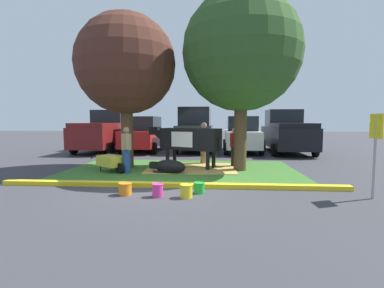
{
  "coord_description": "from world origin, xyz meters",
  "views": [
    {
      "loc": [
        1.43,
        -7.54,
        1.78
      ],
      "look_at": [
        0.65,
        3.01,
        0.9
      ],
      "focal_mm": 26.25,
      "sensor_mm": 36.0,
      "label": 1
    }
  ],
  "objects_px": {
    "person_handler": "(126,149)",
    "bucket_green": "(199,187)",
    "parking_sign": "(376,139)",
    "person_visitor_far": "(204,142)",
    "cow_holstein": "(188,139)",
    "bucket_orange": "(125,189)",
    "pickup_truck_maroon": "(106,132)",
    "suv_dark_grey": "(196,129)",
    "shade_tree_right": "(241,52)",
    "shade_tree_left": "(126,65)",
    "wheelbarrow": "(111,161)",
    "bucket_pink": "(158,190)",
    "calf_lying": "(169,167)",
    "bucket_yellow": "(186,191)",
    "hatchback_white": "(242,135)",
    "person_visitor_near": "(234,146)",
    "pickup_truck_black": "(286,133)",
    "sedan_red": "(144,134)"
  },
  "relations": [
    {
      "from": "pickup_truck_maroon",
      "to": "hatchback_white",
      "type": "bearing_deg",
      "value": -1.12
    },
    {
      "from": "bucket_yellow",
      "to": "pickup_truck_maroon",
      "type": "xyz_separation_m",
      "value": [
        -5.72,
        9.78,
        0.95
      ]
    },
    {
      "from": "bucket_yellow",
      "to": "bucket_green",
      "type": "relative_size",
      "value": 1.11
    },
    {
      "from": "shade_tree_left",
      "to": "person_visitor_near",
      "type": "distance_m",
      "value": 5.08
    },
    {
      "from": "shade_tree_right",
      "to": "pickup_truck_maroon",
      "type": "height_order",
      "value": "shade_tree_right"
    },
    {
      "from": "person_visitor_far",
      "to": "parking_sign",
      "type": "bearing_deg",
      "value": -50.42
    },
    {
      "from": "hatchback_white",
      "to": "person_handler",
      "type": "bearing_deg",
      "value": -123.8
    },
    {
      "from": "shade_tree_right",
      "to": "bucket_orange",
      "type": "distance_m",
      "value": 6.15
    },
    {
      "from": "person_visitor_far",
      "to": "suv_dark_grey",
      "type": "distance_m",
      "value": 4.99
    },
    {
      "from": "bucket_yellow",
      "to": "bucket_green",
      "type": "xyz_separation_m",
      "value": [
        0.28,
        0.43,
        -0.02
      ]
    },
    {
      "from": "shade_tree_left",
      "to": "wheelbarrow",
      "type": "xyz_separation_m",
      "value": [
        -0.27,
        -0.98,
        -3.45
      ]
    },
    {
      "from": "bucket_yellow",
      "to": "suv_dark_grey",
      "type": "height_order",
      "value": "suv_dark_grey"
    },
    {
      "from": "shade_tree_left",
      "to": "person_handler",
      "type": "bearing_deg",
      "value": -74.37
    },
    {
      "from": "shade_tree_right",
      "to": "parking_sign",
      "type": "distance_m",
      "value": 5.18
    },
    {
      "from": "shade_tree_right",
      "to": "hatchback_white",
      "type": "bearing_deg",
      "value": 83.77
    },
    {
      "from": "bucket_pink",
      "to": "pickup_truck_black",
      "type": "bearing_deg",
      "value": 60.94
    },
    {
      "from": "person_handler",
      "to": "parking_sign",
      "type": "height_order",
      "value": "parking_sign"
    },
    {
      "from": "person_handler",
      "to": "wheelbarrow",
      "type": "distance_m",
      "value": 0.75
    },
    {
      "from": "pickup_truck_maroon",
      "to": "bucket_green",
      "type": "bearing_deg",
      "value": -57.34
    },
    {
      "from": "bucket_green",
      "to": "hatchback_white",
      "type": "xyz_separation_m",
      "value": [
        1.95,
        9.19,
        0.84
      ]
    },
    {
      "from": "calf_lying",
      "to": "wheelbarrow",
      "type": "relative_size",
      "value": 0.91
    },
    {
      "from": "person_visitor_near",
      "to": "parking_sign",
      "type": "relative_size",
      "value": 0.78
    },
    {
      "from": "bucket_yellow",
      "to": "shade_tree_right",
      "type": "bearing_deg",
      "value": 66.83
    },
    {
      "from": "cow_holstein",
      "to": "pickup_truck_maroon",
      "type": "relative_size",
      "value": 0.54
    },
    {
      "from": "person_visitor_far",
      "to": "cow_holstein",
      "type": "bearing_deg",
      "value": -121.47
    },
    {
      "from": "shade_tree_right",
      "to": "wheelbarrow",
      "type": "bearing_deg",
      "value": -171.27
    },
    {
      "from": "pickup_truck_maroon",
      "to": "suv_dark_grey",
      "type": "relative_size",
      "value": 1.17
    },
    {
      "from": "parking_sign",
      "to": "person_visitor_far",
      "type": "bearing_deg",
      "value": 129.58
    },
    {
      "from": "cow_holstein",
      "to": "bucket_orange",
      "type": "bearing_deg",
      "value": -105.97
    },
    {
      "from": "parking_sign",
      "to": "bucket_orange",
      "type": "distance_m",
      "value": 5.87
    },
    {
      "from": "bucket_orange",
      "to": "bucket_pink",
      "type": "distance_m",
      "value": 0.82
    },
    {
      "from": "person_handler",
      "to": "parking_sign",
      "type": "bearing_deg",
      "value": -21.95
    },
    {
      "from": "person_handler",
      "to": "bucket_green",
      "type": "height_order",
      "value": "person_handler"
    },
    {
      "from": "shade_tree_right",
      "to": "bucket_pink",
      "type": "xyz_separation_m",
      "value": [
        -2.25,
        -3.66,
        -3.98
      ]
    },
    {
      "from": "shade_tree_right",
      "to": "sedan_red",
      "type": "height_order",
      "value": "shade_tree_right"
    },
    {
      "from": "shade_tree_right",
      "to": "person_visitor_far",
      "type": "xyz_separation_m",
      "value": [
        -1.34,
        1.41,
        -3.22
      ]
    },
    {
      "from": "person_visitor_far",
      "to": "parking_sign",
      "type": "xyz_separation_m",
      "value": [
        4.02,
        -4.86,
        0.45
      ]
    },
    {
      "from": "person_visitor_far",
      "to": "bucket_green",
      "type": "relative_size",
      "value": 5.97
    },
    {
      "from": "suv_dark_grey",
      "to": "parking_sign",
      "type": "bearing_deg",
      "value": -64.65
    },
    {
      "from": "shade_tree_left",
      "to": "bucket_yellow",
      "type": "bearing_deg",
      "value": -56.72
    },
    {
      "from": "suv_dark_grey",
      "to": "shade_tree_right",
      "type": "bearing_deg",
      "value": -72.78
    },
    {
      "from": "parking_sign",
      "to": "sedan_red",
      "type": "height_order",
      "value": "sedan_red"
    },
    {
      "from": "bucket_pink",
      "to": "pickup_truck_black",
      "type": "xyz_separation_m",
      "value": [
        5.4,
        9.71,
        0.95
      ]
    },
    {
      "from": "calf_lying",
      "to": "wheelbarrow",
      "type": "height_order",
      "value": "wheelbarrow"
    },
    {
      "from": "shade_tree_right",
      "to": "bucket_yellow",
      "type": "xyz_separation_m",
      "value": [
        -1.58,
        -3.68,
        -3.98
      ]
    },
    {
      "from": "person_visitor_far",
      "to": "bucket_green",
      "type": "height_order",
      "value": "person_visitor_far"
    },
    {
      "from": "wheelbarrow",
      "to": "bucket_pink",
      "type": "xyz_separation_m",
      "value": [
        2.2,
        -2.97,
        -0.22
      ]
    },
    {
      "from": "calf_lying",
      "to": "bucket_green",
      "type": "bearing_deg",
      "value": -65.21
    },
    {
      "from": "bucket_orange",
      "to": "bucket_green",
      "type": "bearing_deg",
      "value": 9.24
    },
    {
      "from": "bucket_yellow",
      "to": "bucket_green",
      "type": "distance_m",
      "value": 0.51
    }
  ]
}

